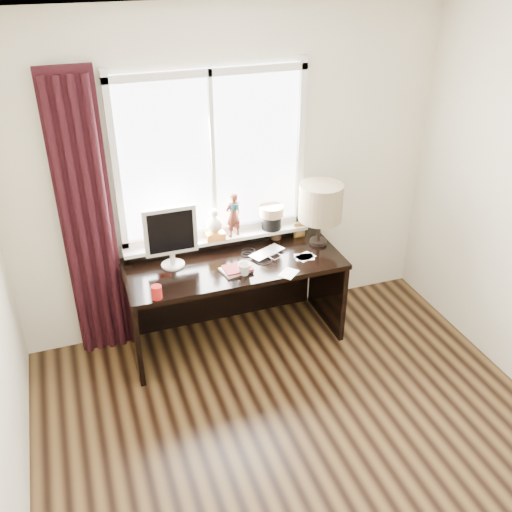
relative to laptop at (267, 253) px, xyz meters
name	(u,v)px	position (x,y,z in m)	size (l,w,h in m)	color
floor	(331,491)	(-0.19, -1.66, -0.76)	(3.50, 4.00, 0.00)	#533A1D
ceiling	(375,47)	(-0.19, -1.66, 1.84)	(3.50, 4.00, 0.00)	white
wall_back	(230,178)	(-0.19, 0.34, 0.54)	(3.50, 2.60, 0.00)	beige
laptop	(267,253)	(0.00, 0.00, 0.00)	(0.30, 0.19, 0.02)	silver
mug	(244,269)	(-0.27, -0.23, 0.04)	(0.10, 0.09, 0.10)	white
red_cup	(157,292)	(-0.95, -0.33, 0.04)	(0.08, 0.08, 0.10)	#A81814
window	(217,181)	(-0.32, 0.29, 0.55)	(1.52, 0.21, 1.40)	white
curtain	(88,225)	(-1.32, 0.24, 0.35)	(0.38, 0.09, 2.25)	black
desk	(231,282)	(-0.29, 0.06, -0.26)	(1.70, 0.70, 0.75)	black
monitor	(171,234)	(-0.74, 0.07, 0.27)	(0.40, 0.18, 0.49)	beige
notebook_stack	(237,269)	(-0.31, -0.16, 0.00)	(0.25, 0.20, 0.03)	beige
brush_holder	(276,232)	(0.16, 0.23, 0.05)	(0.09, 0.09, 0.25)	black
icon_frame	(300,230)	(0.36, 0.19, 0.05)	(0.10, 0.02, 0.13)	gold
table_lamp	(321,203)	(0.46, 0.03, 0.35)	(0.35, 0.35, 0.52)	black
loose_papers	(299,262)	(0.19, -0.21, -0.01)	(0.40, 0.36, 0.00)	white
desk_cables	(255,256)	(-0.10, 0.00, -0.01)	(0.22, 0.32, 0.01)	black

